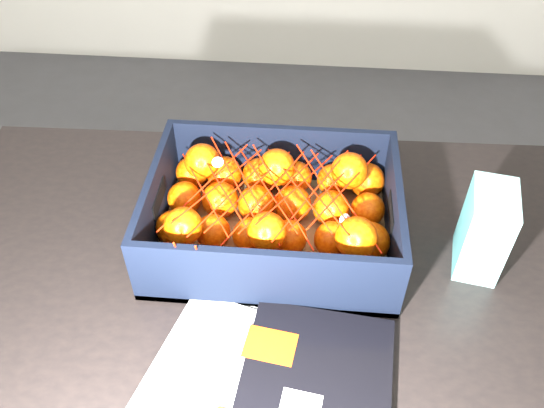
# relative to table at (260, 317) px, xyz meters

# --- Properties ---
(ground) EXTENTS (3.50, 3.50, 0.00)m
(ground) POSITION_rel_table_xyz_m (-0.07, 0.25, -0.65)
(ground) COLOR #3B3B3E
(ground) RESTS_ON ground
(table) EXTENTS (1.22, 0.83, 0.75)m
(table) POSITION_rel_table_xyz_m (0.00, 0.00, 0.00)
(table) COLOR black
(table) RESTS_ON ground
(magazine_stack) EXTENTS (0.39, 0.33, 0.02)m
(magazine_stack) POSITION_rel_table_xyz_m (0.02, -0.20, 0.11)
(magazine_stack) COLOR beige
(magazine_stack) RESTS_ON table
(produce_crate) EXTENTS (0.42, 0.31, 0.13)m
(produce_crate) POSITION_rel_table_xyz_m (0.01, 0.11, 0.14)
(produce_crate) COLOR olive
(produce_crate) RESTS_ON table
(clementine_heap) EXTENTS (0.40, 0.30, 0.12)m
(clementine_heap) POSITION_rel_table_xyz_m (0.02, 0.11, 0.15)
(clementine_heap) COLOR #E24904
(clementine_heap) RESTS_ON produce_crate
(mesh_net) EXTENTS (0.35, 0.28, 0.09)m
(mesh_net) POSITION_rel_table_xyz_m (0.01, 0.10, 0.21)
(mesh_net) COLOR red
(mesh_net) RESTS_ON clementine_heap
(retail_carton) EXTENTS (0.09, 0.11, 0.15)m
(retail_carton) POSITION_rel_table_xyz_m (0.36, 0.08, 0.18)
(retail_carton) COLOR silver
(retail_carton) RESTS_ON table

